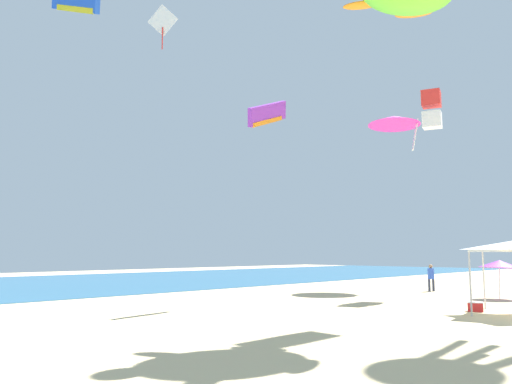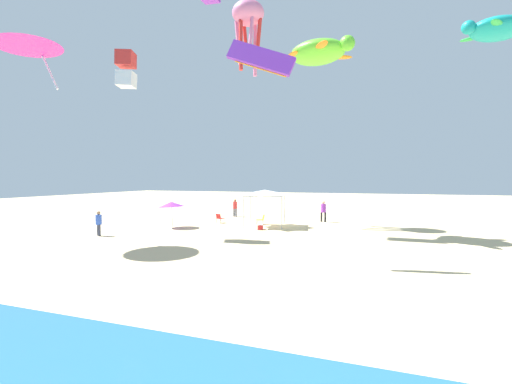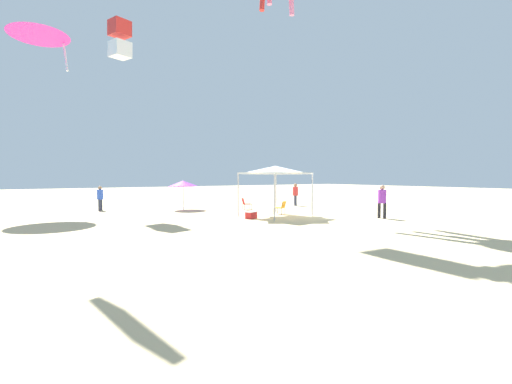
{
  "view_description": "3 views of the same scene",
  "coord_description": "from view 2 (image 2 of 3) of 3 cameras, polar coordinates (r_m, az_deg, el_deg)",
  "views": [
    {
      "loc": [
        -20.52,
        -3.7,
        2.46
      ],
      "look_at": [
        -0.2,
        15.78,
        5.77
      ],
      "focal_mm": 35.91,
      "sensor_mm": 36.0,
      "label": 1
    },
    {
      "loc": [
        -6.68,
        29.35,
        3.92
      ],
      "look_at": [
        2.61,
        2.39,
        2.74
      ],
      "focal_mm": 24.19,
      "sensor_mm": 36.0,
      "label": 2
    },
    {
      "loc": [
        -14.52,
        14.82,
        2.35
      ],
      "look_at": [
        2.91,
        3.46,
        1.39
      ],
      "focal_mm": 24.08,
      "sensor_mm": 36.0,
      "label": 3
    }
  ],
  "objects": [
    {
      "name": "ground",
      "position": [
        30.36,
        6.17,
        -5.16
      ],
      "size": [
        120.0,
        120.0,
        0.1
      ],
      "primitive_type": "cube",
      "color": "#D6BC8C"
    },
    {
      "name": "canopy_tent",
      "position": [
        27.71,
        1.55,
        -0.17
      ],
      "size": [
        3.53,
        3.76,
        2.95
      ],
      "rotation": [
        0.0,
        0.0,
        0.18
      ],
      "color": "#B7B7BC",
      "rests_on": "ground"
    },
    {
      "name": "beach_umbrella",
      "position": [
        27.89,
        -13.81,
        -1.99
      ],
      "size": [
        2.12,
        2.11,
        2.12
      ],
      "color": "silver",
      "rests_on": "ground"
    },
    {
      "name": "folding_chair_facing_ocean",
      "position": [
        28.94,
        0.9,
        -4.47
      ],
      "size": [
        0.79,
        0.75,
        0.82
      ],
      "rotation": [
        0.0,
        0.0,
        2.06
      ],
      "color": "black",
      "rests_on": "ground"
    },
    {
      "name": "folding_chair_right_of_tent",
      "position": [
        30.0,
        -6.02,
        -4.24
      ],
      "size": [
        0.68,
        0.75,
        0.82
      ],
      "rotation": [
        0.0,
        0.0,
        5.98
      ],
      "color": "black",
      "rests_on": "ground"
    },
    {
      "name": "cooler_box",
      "position": [
        26.21,
        0.71,
        -5.79
      ],
      "size": [
        0.61,
        0.73,
        0.4
      ],
      "color": "red",
      "rests_on": "ground"
    },
    {
      "name": "person_watching_sky",
      "position": [
        25.56,
        -24.57,
        -4.43
      ],
      "size": [
        0.41,
        0.4,
        1.68
      ],
      "rotation": [
        0.0,
        0.0,
        2.61
      ],
      "color": "#33384C",
      "rests_on": "ground"
    },
    {
      "name": "person_near_umbrella",
      "position": [
        34.81,
        -3.49,
        -2.38
      ],
      "size": [
        0.43,
        0.42,
        1.77
      ],
      "rotation": [
        0.0,
        0.0,
        2.63
      ],
      "color": "#33384C",
      "rests_on": "ground"
    },
    {
      "name": "person_by_tent",
      "position": [
        31.23,
        11.08,
        -2.87
      ],
      "size": [
        0.49,
        0.44,
        1.86
      ],
      "rotation": [
        0.0,
        0.0,
        0.15
      ],
      "color": "black",
      "rests_on": "ground"
    },
    {
      "name": "kite_box_red",
      "position": [
        26.33,
        -20.7,
        18.43
      ],
      "size": [
        1.44,
        1.42,
        2.38
      ],
      "rotation": [
        0.0,
        0.0,
        5.04
      ],
      "color": "red"
    },
    {
      "name": "kite_turtle_teal",
      "position": [
        32.13,
        34.91,
        21.21
      ],
      "size": [
        4.74,
        4.5,
        1.57
      ],
      "rotation": [
        0.0,
        0.0,
        0.35
      ],
      "color": "teal"
    },
    {
      "name": "kite_delta_magenta",
      "position": [
        25.93,
        -33.56,
        20.13
      ],
      "size": [
        4.18,
        4.15,
        2.98
      ],
      "rotation": [
        0.0,
        0.0,
        1.68
      ],
      "color": "#E02D9E"
    },
    {
      "name": "kite_octopus_pink",
      "position": [
        32.84,
        -1.31,
        26.94
      ],
      "size": [
        2.72,
        2.72,
        6.05
      ],
      "rotation": [
        0.0,
        0.0,
        2.2
      ],
      "color": "pink"
    },
    {
      "name": "kite_parafoil_purple",
      "position": [
        17.43,
        0.83,
        21.2
      ],
      "size": [
        3.31,
        0.81,
        2.0
      ],
      "rotation": [
        0.0,
        0.0,
        3.25
      ],
      "color": "purple"
    },
    {
      "name": "kite_turtle_lime",
      "position": [
        26.0,
        10.35,
        21.75
      ],
      "size": [
        4.96,
        4.7,
        1.54
      ],
      "rotation": [
        0.0,
        0.0,
        2.78
      ],
      "color": "#66D82D"
    }
  ]
}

